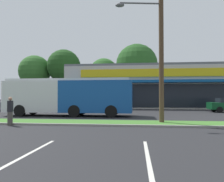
% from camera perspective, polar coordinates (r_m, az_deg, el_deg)
% --- Properties ---
extents(grass_median, '(56.00, 2.20, 0.12)m').
position_cam_1_polar(grass_median, '(14.03, -6.77, -8.19)').
color(grass_median, '#427A2D').
rests_on(grass_median, ground_plane).
extents(curb_lip, '(56.00, 0.24, 0.12)m').
position_cam_1_polar(curb_lip, '(12.85, -8.03, -8.80)').
color(curb_lip, gray).
rests_on(curb_lip, ground_plane).
extents(parking_stripe_1, '(0.12, 4.80, 0.01)m').
position_cam_1_polar(parking_stripe_1, '(6.73, -23.12, -16.00)').
color(parking_stripe_1, silver).
rests_on(parking_stripe_1, ground_plane).
extents(parking_stripe_2, '(0.12, 4.80, 0.01)m').
position_cam_1_polar(parking_stripe_2, '(6.19, 9.51, -17.40)').
color(parking_stripe_2, silver).
rests_on(parking_stripe_2, ground_plane).
extents(storefront_building, '(24.58, 11.46, 6.29)m').
position_cam_1_polar(storefront_building, '(34.72, 9.92, 0.94)').
color(storefront_building, '#BCB7AD').
rests_on(storefront_building, ground_plane).
extents(tree_far_left, '(6.54, 6.54, 10.28)m').
position_cam_1_polar(tree_far_left, '(48.19, -19.60, 4.92)').
color(tree_far_left, '#473323').
rests_on(tree_far_left, ground_plane).
extents(tree_left, '(6.77, 6.77, 11.30)m').
position_cam_1_polar(tree_left, '(45.68, -12.53, 6.37)').
color(tree_left, '#473323').
rests_on(tree_left, ground_plane).
extents(tree_mid_left, '(6.13, 6.13, 10.00)m').
position_cam_1_polar(tree_mid_left, '(47.29, -2.18, 4.87)').
color(tree_mid_left, '#473323').
rests_on(tree_mid_left, ground_plane).
extents(tree_mid, '(8.04, 8.04, 11.85)m').
position_cam_1_polar(tree_mid, '(42.52, 6.50, 6.82)').
color(tree_mid, '#473323').
rests_on(tree_mid, ground_plane).
extents(utility_pole, '(3.11, 2.39, 10.49)m').
position_cam_1_polar(utility_pole, '(14.36, 12.23, 14.29)').
color(utility_pole, '#4C3826').
rests_on(utility_pole, ground_plane).
extents(city_bus, '(11.22, 2.68, 3.25)m').
position_cam_1_polar(city_bus, '(19.60, -11.25, -1.26)').
color(city_bus, '#144793').
rests_on(city_bus, ground_plane).
extents(car_0, '(4.37, 1.94, 1.54)m').
position_cam_1_polar(car_0, '(28.51, -24.76, -3.16)').
color(car_0, slate).
rests_on(car_0, ground_plane).
extents(pedestrian_near_bench, '(0.34, 0.34, 1.68)m').
position_cam_1_polar(pedestrian_near_bench, '(14.13, -25.17, -4.81)').
color(pedestrian_near_bench, '#47423D').
rests_on(pedestrian_near_bench, ground_plane).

